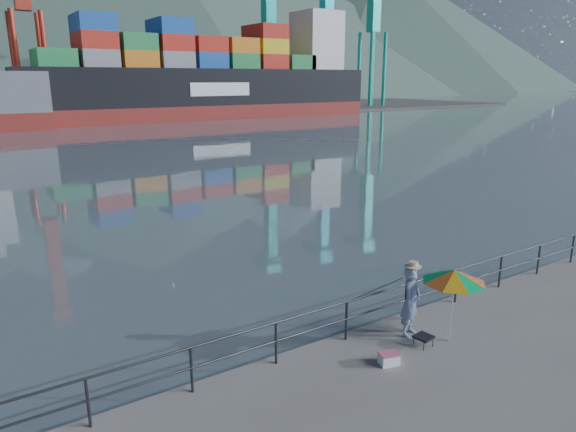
{
  "coord_description": "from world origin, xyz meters",
  "views": [
    {
      "loc": [
        -6.34,
        -7.06,
        6.19
      ],
      "look_at": [
        2.1,
        6.0,
        2.0
      ],
      "focal_mm": 32.0,
      "sensor_mm": 36.0,
      "label": 1
    }
  ],
  "objects_px": {
    "beach_umbrella": "(454,276)",
    "cooler_bag": "(389,359)",
    "fisherman": "(411,301)",
    "container_ship": "(217,80)"
  },
  "relations": [
    {
      "from": "fisherman",
      "to": "beach_umbrella",
      "type": "distance_m",
      "value": 1.24
    },
    {
      "from": "beach_umbrella",
      "to": "container_ship",
      "type": "relative_size",
      "value": 0.03
    },
    {
      "from": "cooler_bag",
      "to": "container_ship",
      "type": "xyz_separation_m",
      "value": [
        29.82,
        71.79,
        5.74
      ]
    },
    {
      "from": "cooler_bag",
      "to": "container_ship",
      "type": "distance_m",
      "value": 77.95
    },
    {
      "from": "beach_umbrella",
      "to": "cooler_bag",
      "type": "distance_m",
      "value": 2.51
    },
    {
      "from": "fisherman",
      "to": "container_ship",
      "type": "distance_m",
      "value": 76.67
    },
    {
      "from": "cooler_bag",
      "to": "fisherman",
      "type": "bearing_deg",
      "value": 43.96
    },
    {
      "from": "beach_umbrella",
      "to": "cooler_bag",
      "type": "height_order",
      "value": "beach_umbrella"
    },
    {
      "from": "fisherman",
      "to": "cooler_bag",
      "type": "relative_size",
      "value": 4.22
    },
    {
      "from": "beach_umbrella",
      "to": "container_ship",
      "type": "height_order",
      "value": "container_ship"
    }
  ]
}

